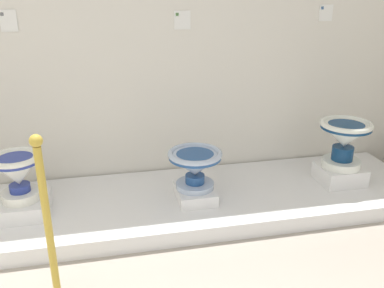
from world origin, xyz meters
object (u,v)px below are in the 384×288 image
(stanchion_post_near_left, at_px, (52,256))
(antique_toilet_broad_patterned, at_px, (17,172))
(antique_toilet_pale_glazed, at_px, (195,164))
(info_placard_third, at_px, (326,13))
(plinth_block_pale_glazed, at_px, (195,193))
(info_placard_first, at_px, (8,20))
(antique_toilet_slender_white, at_px, (345,137))
(info_placard_second, at_px, (182,20))
(plinth_block_slender_white, at_px, (339,174))
(plinth_block_broad_patterned, at_px, (23,206))

(stanchion_post_near_left, bearing_deg, antique_toilet_broad_patterned, 109.10)
(antique_toilet_pale_glazed, bearing_deg, info_placard_third, 24.71)
(plinth_block_pale_glazed, bearing_deg, info_placard_third, 24.71)
(plinth_block_pale_glazed, relative_size, stanchion_post_near_left, 0.37)
(info_placard_third, bearing_deg, plinth_block_pale_glazed, -155.29)
(info_placard_first, relative_size, info_placard_third, 1.16)
(antique_toilet_pale_glazed, distance_m, antique_toilet_slender_white, 1.24)
(info_placard_second, height_order, info_placard_third, info_placard_third)
(info_placard_second, bearing_deg, antique_toilet_pale_glazed, -92.21)
(plinth_block_pale_glazed, bearing_deg, plinth_block_slender_white, 1.22)
(antique_toilet_pale_glazed, distance_m, info_placard_second, 1.15)
(plinth_block_slender_white, bearing_deg, plinth_block_broad_patterned, 179.88)
(info_placard_second, xyz_separation_m, stanchion_post_near_left, (-0.97, -1.43, -1.08))
(plinth_block_slender_white, relative_size, info_placard_first, 2.23)
(plinth_block_slender_white, bearing_deg, antique_toilet_slender_white, -135.00)
(info_placard_first, bearing_deg, antique_toilet_broad_patterned, -88.36)
(plinth_block_slender_white, bearing_deg, antique_toilet_broad_patterned, 179.88)
(antique_toilet_broad_patterned, height_order, plinth_block_slender_white, antique_toilet_broad_patterned)
(info_placard_second, bearing_deg, plinth_block_broad_patterned, -156.72)
(plinth_block_pale_glazed, xyz_separation_m, antique_toilet_slender_white, (1.24, 0.03, 0.35))
(info_placard_first, bearing_deg, plinth_block_broad_patterned, -88.36)
(antique_toilet_pale_glazed, bearing_deg, info_placard_first, 155.42)
(info_placard_third, relative_size, stanchion_post_near_left, 0.13)
(plinth_block_pale_glazed, relative_size, antique_toilet_slender_white, 0.91)
(plinth_block_broad_patterned, height_order, info_placard_third, info_placard_third)
(plinth_block_slender_white, relative_size, antique_toilet_slender_white, 0.84)
(plinth_block_pale_glazed, xyz_separation_m, info_placard_second, (0.02, 0.58, 1.24))
(stanchion_post_near_left, bearing_deg, info_placard_first, 102.62)
(plinth_block_slender_white, bearing_deg, info_placard_first, 167.53)
(plinth_block_pale_glazed, xyz_separation_m, info_placard_third, (1.26, 0.58, 1.28))
(plinth_block_broad_patterned, xyz_separation_m, info_placard_second, (1.28, 0.55, 1.22))
(info_placard_first, distance_m, info_placard_third, 2.54)
(plinth_block_broad_patterned, bearing_deg, antique_toilet_broad_patterned, 180.00)
(antique_toilet_pale_glazed, xyz_separation_m, info_placard_third, (1.26, 0.58, 1.04))
(plinth_block_broad_patterned, distance_m, info_placard_first, 1.36)
(info_placard_third, bearing_deg, info_placard_second, 180.00)
(antique_toilet_broad_patterned, relative_size, plinth_block_slender_white, 1.01)
(info_placard_second, xyz_separation_m, info_placard_third, (1.24, -0.00, 0.04))
(plinth_block_slender_white, bearing_deg, info_placard_second, 155.48)
(plinth_block_slender_white, relative_size, info_placard_third, 2.59)
(antique_toilet_slender_white, height_order, info_placard_second, info_placard_second)
(plinth_block_broad_patterned, bearing_deg, plinth_block_pale_glazed, -1.45)
(plinth_block_pale_glazed, height_order, antique_toilet_pale_glazed, antique_toilet_pale_glazed)
(antique_toilet_pale_glazed, relative_size, info_placard_third, 3.05)
(plinth_block_broad_patterned, height_order, plinth_block_slender_white, plinth_block_slender_white)
(plinth_block_pale_glazed, distance_m, stanchion_post_near_left, 1.28)
(antique_toilet_broad_patterned, height_order, plinth_block_pale_glazed, antique_toilet_broad_patterned)
(plinth_block_broad_patterned, bearing_deg, info_placard_second, 23.28)
(info_placard_second, distance_m, info_placard_third, 1.24)
(plinth_block_pale_glazed, relative_size, plinth_block_slender_white, 1.08)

